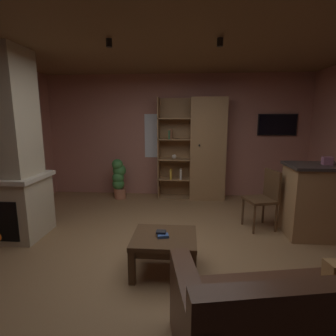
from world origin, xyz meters
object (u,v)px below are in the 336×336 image
(kitchen_bar_counter, at_px, (335,201))
(table_book_0, at_px, (163,236))
(leather_couch, at_px, (298,326))
(potted_floor_plant, at_px, (119,177))
(coffee_table, at_px, (164,243))
(bookshelf_cabinet, at_px, (203,150))
(wall_mounted_tv, at_px, (277,125))
(tissue_box, at_px, (327,161))
(table_book_1, at_px, (161,232))
(dining_chair, at_px, (265,195))
(stone_fireplace, at_px, (6,156))

(kitchen_bar_counter, height_order, table_book_0, kitchen_bar_counter)
(leather_couch, distance_m, potted_floor_plant, 4.36)
(kitchen_bar_counter, bearing_deg, coffee_table, -155.85)
(bookshelf_cabinet, height_order, wall_mounted_tv, bookshelf_cabinet)
(tissue_box, height_order, wall_mounted_tv, wall_mounted_tv)
(leather_couch, relative_size, coffee_table, 2.49)
(kitchen_bar_counter, xyz_separation_m, table_book_0, (-2.36, -1.08, -0.10))
(bookshelf_cabinet, relative_size, coffee_table, 3.00)
(tissue_box, bearing_deg, potted_floor_plant, 154.65)
(leather_couch, distance_m, table_book_0, 1.47)
(table_book_1, xyz_separation_m, dining_chair, (1.48, 1.29, 0.07))
(coffee_table, distance_m, wall_mounted_tv, 3.88)
(wall_mounted_tv, bearing_deg, potted_floor_plant, -173.89)
(leather_couch, xyz_separation_m, potted_floor_plant, (-2.23, 3.74, 0.16))
(bookshelf_cabinet, relative_size, table_book_0, 17.57)
(kitchen_bar_counter, distance_m, wall_mounted_tv, 2.23)
(coffee_table, bearing_deg, potted_floor_plant, 114.54)
(stone_fireplace, height_order, potted_floor_plant, stone_fireplace)
(stone_fireplace, distance_m, coffee_table, 2.54)
(leather_couch, height_order, potted_floor_plant, potted_floor_plant)
(kitchen_bar_counter, distance_m, coffee_table, 2.58)
(table_book_1, bearing_deg, wall_mounted_tv, 54.55)
(coffee_table, relative_size, wall_mounted_tv, 0.89)
(leather_couch, bearing_deg, tissue_box, 61.34)
(tissue_box, bearing_deg, coffee_table, -154.17)
(kitchen_bar_counter, bearing_deg, bookshelf_cabinet, 135.47)
(tissue_box, height_order, coffee_table, tissue_box)
(bookshelf_cabinet, height_order, leather_couch, bookshelf_cabinet)
(stone_fireplace, relative_size, table_book_0, 21.76)
(kitchen_bar_counter, bearing_deg, stone_fireplace, -176.13)
(wall_mounted_tv, bearing_deg, coffee_table, -124.88)
(kitchen_bar_counter, relative_size, wall_mounted_tv, 1.75)
(kitchen_bar_counter, xyz_separation_m, dining_chair, (-0.91, 0.25, -0.00))
(tissue_box, relative_size, table_book_0, 1.00)
(stone_fireplace, height_order, tissue_box, stone_fireplace)
(stone_fireplace, distance_m, table_book_0, 2.51)
(potted_floor_plant, bearing_deg, bookshelf_cabinet, 4.66)
(potted_floor_plant, height_order, wall_mounted_tv, wall_mounted_tv)
(tissue_box, relative_size, wall_mounted_tv, 0.15)
(stone_fireplace, relative_size, coffee_table, 3.71)
(kitchen_bar_counter, xyz_separation_m, coffee_table, (-2.35, -1.05, -0.20))
(leather_couch, bearing_deg, kitchen_bar_counter, 57.90)
(table_book_0, bearing_deg, leather_couch, -45.69)
(leather_couch, bearing_deg, dining_chair, 79.73)
(leather_couch, xyz_separation_m, dining_chair, (0.43, 2.38, 0.23))
(stone_fireplace, xyz_separation_m, wall_mounted_tv, (4.38, 2.28, 0.38))
(bookshelf_cabinet, bearing_deg, wall_mounted_tv, 7.80)
(stone_fireplace, relative_size, potted_floor_plant, 3.06)
(potted_floor_plant, bearing_deg, dining_chair, -27.11)
(kitchen_bar_counter, relative_size, table_book_1, 12.84)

